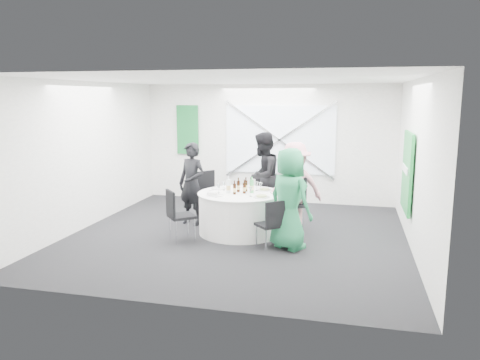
% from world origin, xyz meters
% --- Properties ---
extents(floor, '(6.00, 6.00, 0.00)m').
position_xyz_m(floor, '(0.00, 0.00, 0.00)').
color(floor, black).
rests_on(floor, ground).
extents(ceiling, '(6.00, 6.00, 0.00)m').
position_xyz_m(ceiling, '(0.00, 0.00, 2.80)').
color(ceiling, silver).
rests_on(ceiling, wall_back).
extents(wall_back, '(6.00, 0.00, 6.00)m').
position_xyz_m(wall_back, '(0.00, 3.00, 1.40)').
color(wall_back, white).
rests_on(wall_back, floor).
extents(wall_front, '(6.00, 0.00, 6.00)m').
position_xyz_m(wall_front, '(0.00, -3.00, 1.40)').
color(wall_front, white).
rests_on(wall_front, floor).
extents(wall_left, '(0.00, 6.00, 6.00)m').
position_xyz_m(wall_left, '(-3.00, 0.00, 1.40)').
color(wall_left, white).
rests_on(wall_left, floor).
extents(wall_right, '(0.00, 6.00, 6.00)m').
position_xyz_m(wall_right, '(3.00, 0.00, 1.40)').
color(wall_right, white).
rests_on(wall_right, floor).
extents(window_panel, '(2.60, 0.03, 1.60)m').
position_xyz_m(window_panel, '(0.30, 2.96, 1.50)').
color(window_panel, silver).
rests_on(window_panel, wall_back).
extents(window_brace_a, '(2.63, 0.05, 1.84)m').
position_xyz_m(window_brace_a, '(0.30, 2.92, 1.50)').
color(window_brace_a, silver).
rests_on(window_brace_a, window_panel).
extents(window_brace_b, '(2.63, 0.05, 1.84)m').
position_xyz_m(window_brace_b, '(0.30, 2.92, 1.50)').
color(window_brace_b, silver).
rests_on(window_brace_b, window_panel).
extents(green_banner, '(0.55, 0.04, 1.20)m').
position_xyz_m(green_banner, '(-2.00, 2.95, 1.70)').
color(green_banner, '#14652F').
rests_on(green_banner, wall_back).
extents(green_sign, '(0.05, 1.20, 1.40)m').
position_xyz_m(green_sign, '(2.94, 0.60, 1.20)').
color(green_sign, '#188432').
rests_on(green_sign, wall_right).
extents(banquet_table, '(1.56, 1.56, 0.76)m').
position_xyz_m(banquet_table, '(0.00, 0.20, 0.38)').
color(banquet_table, silver).
rests_on(banquet_table, floor).
extents(chair_back, '(0.52, 0.53, 0.97)m').
position_xyz_m(chair_back, '(0.22, 1.28, 0.57)').
color(chair_back, black).
rests_on(chair_back, floor).
extents(chair_back_left, '(0.65, 0.65, 1.02)m').
position_xyz_m(chair_back_left, '(-0.82, 0.88, 0.60)').
color(chair_back_left, black).
rests_on(chair_back_left, floor).
extents(chair_back_right, '(0.62, 0.62, 1.03)m').
position_xyz_m(chair_back_right, '(0.97, 0.63, 0.61)').
color(chair_back_right, black).
rests_on(chair_back_right, floor).
extents(chair_front_right, '(0.54, 0.54, 0.85)m').
position_xyz_m(chair_front_right, '(0.75, -0.66, 0.49)').
color(chair_front_right, black).
rests_on(chair_front_right, floor).
extents(chair_front_left, '(0.59, 0.59, 0.92)m').
position_xyz_m(chair_front_left, '(-0.93, -0.59, 0.54)').
color(chair_front_left, black).
rests_on(chair_front_left, floor).
extents(person_man_back_left, '(0.69, 0.56, 1.63)m').
position_xyz_m(person_man_back_left, '(-1.07, 0.57, 0.81)').
color(person_man_back_left, black).
rests_on(person_man_back_left, floor).
extents(person_man_back, '(0.65, 0.96, 1.81)m').
position_xyz_m(person_man_back, '(0.22, 1.25, 0.90)').
color(person_man_back, black).
rests_on(person_man_back, floor).
extents(person_woman_pink, '(1.20, 0.90, 1.68)m').
position_xyz_m(person_woman_pink, '(0.95, 0.63, 0.84)').
color(person_woman_pink, pink).
rests_on(person_woman_pink, floor).
extents(person_woman_green, '(0.99, 0.91, 1.69)m').
position_xyz_m(person_woman_green, '(1.00, -0.49, 0.85)').
color(person_woman_green, '#217C4B').
rests_on(person_woman_green, floor).
extents(plate_back, '(0.29, 0.29, 0.01)m').
position_xyz_m(plate_back, '(-0.07, 0.77, 0.77)').
color(plate_back, white).
rests_on(plate_back, banquet_table).
extents(plate_back_left, '(0.29, 0.29, 0.01)m').
position_xyz_m(plate_back_left, '(-0.49, 0.48, 0.77)').
color(plate_back_left, white).
rests_on(plate_back_left, banquet_table).
extents(plate_back_right, '(0.28, 0.28, 0.04)m').
position_xyz_m(plate_back_right, '(0.40, 0.52, 0.78)').
color(plate_back_right, white).
rests_on(plate_back_right, banquet_table).
extents(plate_front_right, '(0.29, 0.29, 0.04)m').
position_xyz_m(plate_front_right, '(0.46, -0.10, 0.78)').
color(plate_front_right, white).
rests_on(plate_front_right, banquet_table).
extents(plate_front_left, '(0.27, 0.27, 0.01)m').
position_xyz_m(plate_front_left, '(-0.36, -0.15, 0.77)').
color(plate_front_left, white).
rests_on(plate_front_left, banquet_table).
extents(napkin, '(0.19, 0.14, 0.05)m').
position_xyz_m(napkin, '(-0.43, -0.15, 0.80)').
color(napkin, silver).
rests_on(napkin, plate_front_left).
extents(beer_bottle_a, '(0.06, 0.06, 0.27)m').
position_xyz_m(beer_bottle_a, '(-0.05, 0.27, 0.87)').
color(beer_bottle_a, '#321709').
rests_on(beer_bottle_a, banquet_table).
extents(beer_bottle_b, '(0.06, 0.06, 0.27)m').
position_xyz_m(beer_bottle_b, '(0.08, 0.35, 0.86)').
color(beer_bottle_b, '#321709').
rests_on(beer_bottle_b, banquet_table).
extents(beer_bottle_c, '(0.06, 0.06, 0.26)m').
position_xyz_m(beer_bottle_c, '(0.09, 0.17, 0.86)').
color(beer_bottle_c, '#321709').
rests_on(beer_bottle_c, banquet_table).
extents(beer_bottle_d, '(0.06, 0.06, 0.26)m').
position_xyz_m(beer_bottle_d, '(-0.07, 0.05, 0.86)').
color(beer_bottle_d, '#321709').
rests_on(beer_bottle_d, banquet_table).
extents(green_water_bottle, '(0.08, 0.08, 0.30)m').
position_xyz_m(green_water_bottle, '(0.21, 0.25, 0.88)').
color(green_water_bottle, '#45B55B').
rests_on(green_water_bottle, banquet_table).
extents(clear_water_bottle, '(0.08, 0.08, 0.31)m').
position_xyz_m(clear_water_bottle, '(-0.20, 0.14, 0.88)').
color(clear_water_bottle, white).
rests_on(clear_water_bottle, banquet_table).
extents(wine_glass_a, '(0.07, 0.07, 0.17)m').
position_xyz_m(wine_glass_a, '(0.34, 0.42, 0.88)').
color(wine_glass_a, white).
rests_on(wine_glass_a, banquet_table).
extents(wine_glass_b, '(0.07, 0.07, 0.17)m').
position_xyz_m(wine_glass_b, '(0.26, 0.47, 0.88)').
color(wine_glass_b, white).
rests_on(wine_glass_b, banquet_table).
extents(wine_glass_c, '(0.07, 0.07, 0.17)m').
position_xyz_m(wine_glass_c, '(-0.38, 0.10, 0.88)').
color(wine_glass_c, white).
rests_on(wine_glass_c, banquet_table).
extents(wine_glass_d, '(0.07, 0.07, 0.17)m').
position_xyz_m(wine_glass_d, '(-0.35, 0.37, 0.88)').
color(wine_glass_d, white).
rests_on(wine_glass_d, banquet_table).
extents(wine_glass_e, '(0.07, 0.07, 0.17)m').
position_xyz_m(wine_glass_e, '(0.26, -0.07, 0.88)').
color(wine_glass_e, white).
rests_on(wine_glass_e, banquet_table).
extents(fork_a, '(0.09, 0.14, 0.01)m').
position_xyz_m(fork_a, '(-0.39, 0.62, 0.76)').
color(fork_a, silver).
rests_on(fork_a, banquet_table).
extents(knife_a, '(0.08, 0.14, 0.01)m').
position_xyz_m(knife_a, '(-0.57, 0.27, 0.76)').
color(knife_a, silver).
rests_on(knife_a, banquet_table).
extents(fork_b, '(0.08, 0.14, 0.01)m').
position_xyz_m(fork_b, '(0.57, 0.29, 0.76)').
color(fork_b, silver).
rests_on(fork_b, banquet_table).
extents(knife_b, '(0.09, 0.13, 0.01)m').
position_xyz_m(knife_b, '(0.37, 0.64, 0.76)').
color(knife_b, silver).
rests_on(knife_b, banquet_table).
extents(fork_c, '(0.11, 0.12, 0.01)m').
position_xyz_m(fork_c, '(-0.51, -0.06, 0.76)').
color(fork_c, silver).
rests_on(fork_c, banquet_table).
extents(knife_c, '(0.10, 0.13, 0.01)m').
position_xyz_m(knife_c, '(-0.34, -0.26, 0.76)').
color(knife_c, silver).
rests_on(knife_c, banquet_table).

